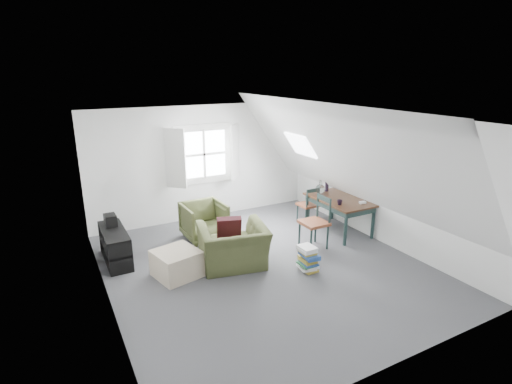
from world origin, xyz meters
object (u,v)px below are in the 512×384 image
armchair_near (233,265)px  ottoman (177,263)px  dining_table (339,203)px  dining_chair_far (309,205)px  armchair_far (205,238)px  magazine_stack (308,259)px  media_shelf (116,248)px  dining_chair_near (316,222)px

armchair_near → ottoman: bearing=4.8°
armchair_near → dining_table: dining_table is taller
ottoman → dining_chair_far: 3.35m
armchair_far → magazine_stack: magazine_stack is taller
armchair_far → magazine_stack: 2.32m
ottoman → magazine_stack: bearing=-23.4°
magazine_stack → dining_chair_far: bearing=54.4°
media_shelf → ottoman: bearing=-55.6°
ottoman → dining_chair_near: dining_chair_near is taller
dining_chair_far → magazine_stack: dining_chair_far is taller
armchair_near → media_shelf: media_shelf is taller
dining_chair_far → armchair_near: bearing=33.5°
armchair_far → dining_chair_far: (2.27, -0.32, 0.43)m
magazine_stack → ottoman: bearing=156.6°
dining_chair_near → magazine_stack: (-0.65, -0.69, -0.30)m
armchair_near → dining_chair_near: size_ratio=1.12×
ottoman → magazine_stack: (1.97, -0.85, -0.00)m
armchair_near → ottoman: size_ratio=1.69×
ottoman → dining_chair_near: 2.64m
ottoman → media_shelf: bearing=128.5°
armchair_far → ottoman: size_ratio=1.23×
dining_chair_far → magazine_stack: bearing=64.0°
media_shelf → dining_chair_near: bearing=-22.5°
armchair_near → dining_chair_near: dining_chair_near is taller
dining_chair_far → media_shelf: (-4.00, 0.08, -0.17)m
armchair_near → magazine_stack: size_ratio=2.61×
dining_chair_far → dining_table: bearing=123.9°
armchair_far → media_shelf: 1.76m
dining_table → dining_chair_near: bearing=-150.4°
ottoman → dining_table: 3.54m
dining_table → dining_chair_far: 0.73m
ottoman → media_shelf: media_shelf is taller
armchair_near → media_shelf: 2.06m
armchair_far → dining_chair_near: size_ratio=0.82×
armchair_near → dining_chair_near: (1.67, -0.04, 0.51)m
armchair_near → dining_chair_near: 1.75m
ottoman → magazine_stack: 2.15m
armchair_near → ottoman: (-0.95, 0.12, 0.22)m
dining_chair_far → media_shelf: bearing=8.4°
dining_table → magazine_stack: (-1.54, -1.10, -0.40)m
dining_table → dining_chair_near: 0.98m
armchair_far → media_shelf: bearing=-173.7°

